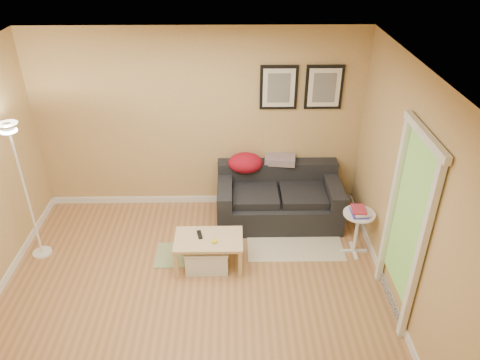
{
  "coord_description": "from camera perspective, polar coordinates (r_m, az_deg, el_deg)",
  "views": [
    {
      "loc": [
        0.47,
        -3.91,
        3.85
      ],
      "look_at": [
        0.55,
        0.85,
        1.05
      ],
      "focal_mm": 34.77,
      "sensor_mm": 36.0,
      "label": 1
    }
  ],
  "objects": [
    {
      "name": "floor",
      "position": [
        5.51,
        -5.75,
        -14.07
      ],
      "size": [
        4.5,
        4.5,
        0.0
      ],
      "primitive_type": "plane",
      "color": "#B3784C",
      "rests_on": "ground"
    },
    {
      "name": "ceiling",
      "position": [
        4.14,
        -7.63,
        12.57
      ],
      "size": [
        4.5,
        4.5,
        0.0
      ],
      "primitive_type": "plane",
      "rotation": [
        3.14,
        0.0,
        0.0
      ],
      "color": "white",
      "rests_on": "wall_back"
    },
    {
      "name": "wall_back",
      "position": [
        6.46,
        -5.09,
        7.06
      ],
      "size": [
        4.5,
        0.0,
        4.5
      ],
      "primitive_type": "plane",
      "rotation": [
        1.57,
        0.0,
        0.0
      ],
      "color": "tan",
      "rests_on": "ground"
    },
    {
      "name": "wall_right",
      "position": [
        5.0,
        20.06,
        -2.31
      ],
      "size": [
        0.0,
        4.0,
        4.0
      ],
      "primitive_type": "plane",
      "rotation": [
        1.57,
        0.0,
        -1.57
      ],
      "color": "tan",
      "rests_on": "ground"
    },
    {
      "name": "baseboard_back",
      "position": [
        7.04,
        -4.64,
        -2.34
      ],
      "size": [
        4.5,
        0.02,
        0.1
      ],
      "primitive_type": "cube",
      "color": "white",
      "rests_on": "ground"
    },
    {
      "name": "baseboard_right",
      "position": [
        5.74,
        17.74,
        -12.88
      ],
      "size": [
        0.02,
        4.0,
        0.1
      ],
      "primitive_type": "cube",
      "color": "white",
      "rests_on": "ground"
    },
    {
      "name": "sofa",
      "position": [
        6.49,
        4.79,
        -2.05
      ],
      "size": [
        1.7,
        0.9,
        0.75
      ],
      "primitive_type": null,
      "color": "black",
      "rests_on": "ground"
    },
    {
      "name": "red_throw",
      "position": [
        6.49,
        0.66,
        2.11
      ],
      "size": [
        0.48,
        0.36,
        0.28
      ],
      "primitive_type": null,
      "color": "#A90F2D",
      "rests_on": "sofa"
    },
    {
      "name": "plaid_throw",
      "position": [
        6.58,
        4.95,
        2.51
      ],
      "size": [
        0.45,
        0.32,
        0.1
      ],
      "primitive_type": null,
      "rotation": [
        0.0,
        0.0,
        -0.14
      ],
      "color": "tan",
      "rests_on": "sofa"
    },
    {
      "name": "framed_print_left",
      "position": [
        6.27,
        4.77,
        11.24
      ],
      "size": [
        0.5,
        0.04,
        0.6
      ],
      "primitive_type": null,
      "color": "black",
      "rests_on": "wall_back"
    },
    {
      "name": "framed_print_right",
      "position": [
        6.35,
        10.27,
        11.13
      ],
      "size": [
        0.5,
        0.04,
        0.6
      ],
      "primitive_type": null,
      "color": "black",
      "rests_on": "wall_back"
    },
    {
      "name": "area_rug",
      "position": [
        6.3,
        6.64,
        -7.43
      ],
      "size": [
        1.25,
        0.85,
        0.01
      ],
      "primitive_type": "cube",
      "color": "beige",
      "rests_on": "ground"
    },
    {
      "name": "green_runner",
      "position": [
        6.07,
        -6.96,
        -9.1
      ],
      "size": [
        0.7,
        0.5,
        0.01
      ],
      "primitive_type": "cube",
      "color": "#668C4C",
      "rests_on": "ground"
    },
    {
      "name": "coffee_table",
      "position": [
        5.77,
        -3.82,
        -8.79
      ],
      "size": [
        0.93,
        0.7,
        0.41
      ],
      "primitive_type": null,
      "rotation": [
        0.0,
        0.0,
        0.27
      ],
      "color": "#E0C188",
      "rests_on": "ground"
    },
    {
      "name": "remote_control",
      "position": [
        5.7,
        -4.97,
        -6.69
      ],
      "size": [
        0.08,
        0.17,
        0.02
      ],
      "primitive_type": "cube",
      "rotation": [
        0.0,
        0.0,
        0.22
      ],
      "color": "black",
      "rests_on": "coffee_table"
    },
    {
      "name": "tape_roll",
      "position": [
        5.57,
        -3.18,
        -7.54
      ],
      "size": [
        0.07,
        0.07,
        0.03
      ],
      "primitive_type": "cylinder",
      "color": "yellow",
      "rests_on": "coffee_table"
    },
    {
      "name": "storage_bin",
      "position": [
        5.78,
        -4.06,
        -9.31
      ],
      "size": [
        0.53,
        0.39,
        0.33
      ],
      "primitive_type": null,
      "color": "white",
      "rests_on": "ground"
    },
    {
      "name": "side_table",
      "position": [
        6.08,
        14.08,
        -6.31
      ],
      "size": [
        0.4,
        0.4,
        0.6
      ],
      "primitive_type": null,
      "color": "white",
      "rests_on": "ground"
    },
    {
      "name": "book_stack",
      "position": [
        5.88,
        14.43,
        -3.71
      ],
      "size": [
        0.24,
        0.28,
        0.08
      ],
      "primitive_type": null,
      "rotation": [
        0.0,
        0.0,
        -0.22
      ],
      "color": "#4338AA",
      "rests_on": "side_table"
    },
    {
      "name": "floor_lamp",
      "position": [
        6.11,
        -24.67,
        -1.9
      ],
      "size": [
        0.24,
        0.24,
        1.83
      ],
      "primitive_type": null,
      "color": "white",
      "rests_on": "ground"
    },
    {
      "name": "doorway",
      "position": [
        5.01,
        19.51,
        -5.9
      ],
      "size": [
        0.12,
        1.01,
        2.13
      ],
      "primitive_type": null,
      "color": "white",
      "rests_on": "ground"
    }
  ]
}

